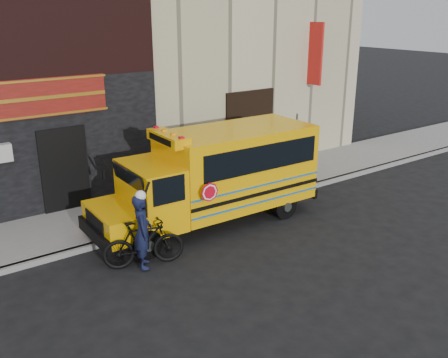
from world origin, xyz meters
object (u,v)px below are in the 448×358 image
Objects in this scene: school_bus at (218,173)px; bicycle at (144,243)px; cyclist at (143,233)px; sign_pole at (296,151)px.

bicycle is (-3.07, -1.21, -0.91)m from school_bus.
school_bus is at bearing -43.37° from cyclist.
school_bus is at bearing -51.18° from bicycle.
cyclist is (-0.06, -0.10, 0.33)m from bicycle.
school_bus reaches higher than bicycle.
bicycle is at bearing -166.75° from sign_pole.
cyclist is at bearing -166.03° from sign_pole.
sign_pole is at bearing -52.15° from cyclist.
bicycle is 0.35m from cyclist.
cyclist is (-3.12, -1.31, -0.58)m from school_bus.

